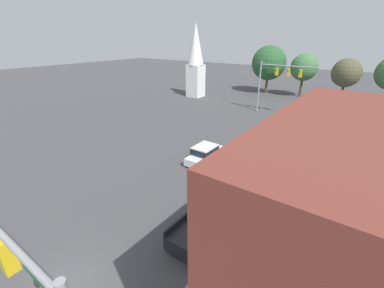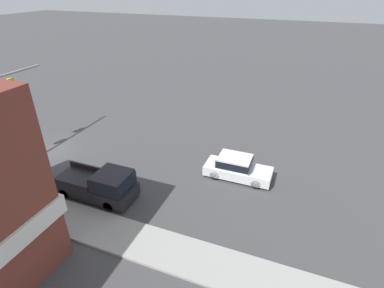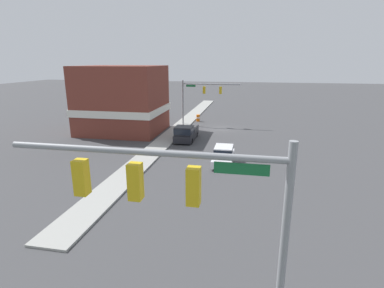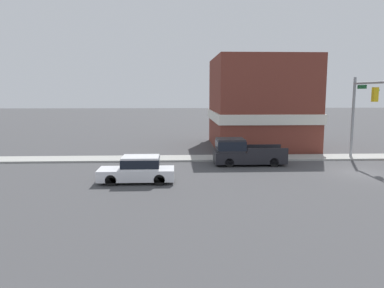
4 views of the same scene
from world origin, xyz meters
TOP-DOWN VIEW (x-y plane):
  - ground_plane at (0.00, 0.00)m, footprint 200.00×200.00m
  - car_lead at (-1.97, 14.70)m, footprint 1.81×4.55m
  - pickup_truck_parked at (3.26, 7.45)m, footprint 2.09×5.30m

SIDE VIEW (x-z plane):
  - ground_plane at x=0.00m, z-range 0.00..0.00m
  - car_lead at x=-1.97m, z-range 0.03..1.63m
  - pickup_truck_parked at x=3.26m, z-range -0.02..1.95m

